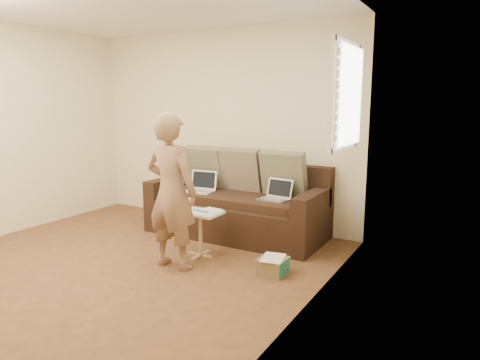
{
  "coord_description": "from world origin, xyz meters",
  "views": [
    {
      "loc": [
        3.16,
        -2.74,
        1.64
      ],
      "look_at": [
        0.8,
        1.4,
        0.78
      ],
      "focal_mm": 32.22,
      "sensor_mm": 36.0,
      "label": 1
    }
  ],
  "objects_px": {
    "laptop_white": "(199,192)",
    "striped_box": "(273,266)",
    "laptop_silver": "(273,200)",
    "side_table": "(200,234)",
    "person": "(171,191)",
    "drinking_glass": "(189,203)",
    "sofa": "(236,201)"
  },
  "relations": [
    {
      "from": "laptop_silver",
      "to": "striped_box",
      "type": "height_order",
      "value": "laptop_silver"
    },
    {
      "from": "laptop_silver",
      "to": "drinking_glass",
      "type": "distance_m",
      "value": 1.0
    },
    {
      "from": "sofa",
      "to": "striped_box",
      "type": "bearing_deg",
      "value": -44.24
    },
    {
      "from": "laptop_silver",
      "to": "laptop_white",
      "type": "height_order",
      "value": "laptop_white"
    },
    {
      "from": "side_table",
      "to": "laptop_silver",
      "type": "bearing_deg",
      "value": 57.51
    },
    {
      "from": "sofa",
      "to": "laptop_silver",
      "type": "bearing_deg",
      "value": -8.31
    },
    {
      "from": "sofa",
      "to": "side_table",
      "type": "bearing_deg",
      "value": -86.37
    },
    {
      "from": "sofa",
      "to": "striped_box",
      "type": "height_order",
      "value": "sofa"
    },
    {
      "from": "sofa",
      "to": "laptop_white",
      "type": "bearing_deg",
      "value": -165.74
    },
    {
      "from": "sofa",
      "to": "drinking_glass",
      "type": "xyz_separation_m",
      "value": [
        -0.13,
        -0.81,
        0.13
      ]
    },
    {
      "from": "laptop_silver",
      "to": "side_table",
      "type": "bearing_deg",
      "value": -114.96
    },
    {
      "from": "side_table",
      "to": "drinking_glass",
      "type": "height_order",
      "value": "drinking_glass"
    },
    {
      "from": "side_table",
      "to": "striped_box",
      "type": "xyz_separation_m",
      "value": [
        0.9,
        -0.07,
        -0.16
      ]
    },
    {
      "from": "person",
      "to": "striped_box",
      "type": "xyz_separation_m",
      "value": [
        0.96,
        0.32,
        -0.69
      ]
    },
    {
      "from": "laptop_silver",
      "to": "person",
      "type": "height_order",
      "value": "person"
    },
    {
      "from": "laptop_white",
      "to": "side_table",
      "type": "xyz_separation_m",
      "value": [
        0.54,
        -0.73,
        -0.27
      ]
    },
    {
      "from": "laptop_white",
      "to": "person",
      "type": "relative_size",
      "value": 0.23
    },
    {
      "from": "side_table",
      "to": "striped_box",
      "type": "height_order",
      "value": "side_table"
    },
    {
      "from": "sofa",
      "to": "laptop_white",
      "type": "relative_size",
      "value": 6.07
    },
    {
      "from": "sofa",
      "to": "side_table",
      "type": "xyz_separation_m",
      "value": [
        0.05,
        -0.86,
        -0.18
      ]
    },
    {
      "from": "drinking_glass",
      "to": "striped_box",
      "type": "distance_m",
      "value": 1.19
    },
    {
      "from": "laptop_silver",
      "to": "side_table",
      "type": "height_order",
      "value": "laptop_silver"
    },
    {
      "from": "laptop_white",
      "to": "drinking_glass",
      "type": "height_order",
      "value": "laptop_white"
    },
    {
      "from": "side_table",
      "to": "person",
      "type": "bearing_deg",
      "value": -99.01
    },
    {
      "from": "laptop_white",
      "to": "striped_box",
      "type": "relative_size",
      "value": 1.37
    },
    {
      "from": "person",
      "to": "striped_box",
      "type": "height_order",
      "value": "person"
    },
    {
      "from": "laptop_silver",
      "to": "side_table",
      "type": "distance_m",
      "value": 0.96
    },
    {
      "from": "laptop_silver",
      "to": "drinking_glass",
      "type": "relative_size",
      "value": 2.8
    },
    {
      "from": "person",
      "to": "side_table",
      "type": "xyz_separation_m",
      "value": [
        0.06,
        0.39,
        -0.53
      ]
    },
    {
      "from": "person",
      "to": "drinking_glass",
      "type": "xyz_separation_m",
      "value": [
        -0.12,
        0.44,
        -0.22
      ]
    },
    {
      "from": "laptop_white",
      "to": "person",
      "type": "distance_m",
      "value": 1.25
    },
    {
      "from": "drinking_glass",
      "to": "striped_box",
      "type": "bearing_deg",
      "value": -6.15
    }
  ]
}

